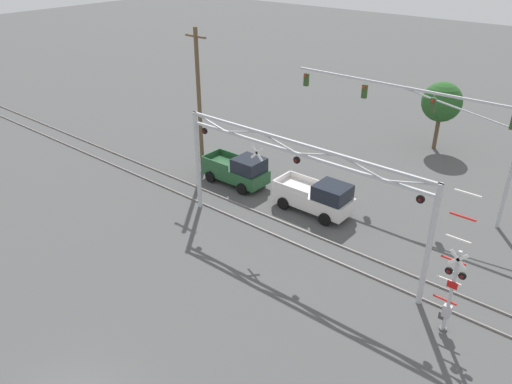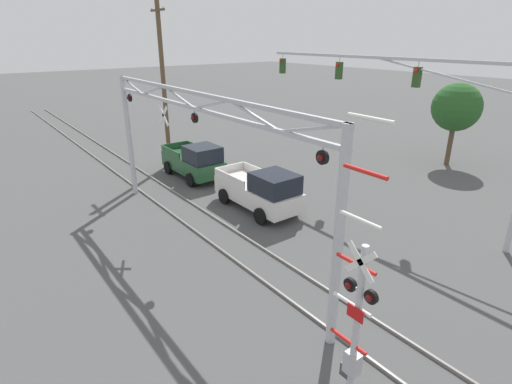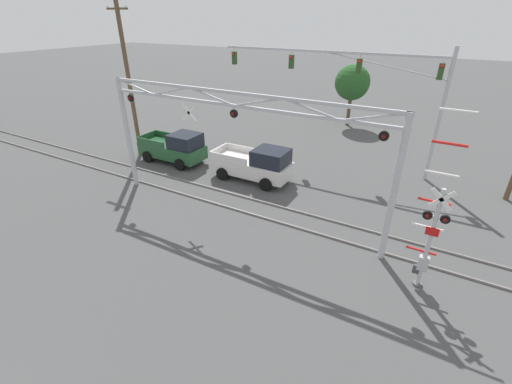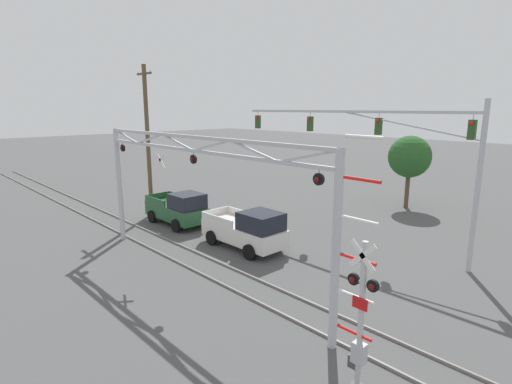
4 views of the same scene
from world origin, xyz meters
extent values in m
cube|color=gray|center=(0.00, 14.57, 0.05)|extent=(80.00, 0.08, 0.10)
cube|color=gray|center=(0.00, 16.00, 0.05)|extent=(80.00, 0.08, 0.10)
cylinder|color=#B7BABF|center=(-7.32, 14.29, 3.16)|extent=(0.28, 0.28, 6.31)
cylinder|color=#B7BABF|center=(7.32, 14.29, 3.16)|extent=(0.28, 0.28, 6.31)
cube|color=#B7BABF|center=(0.00, 14.29, 5.68)|extent=(14.92, 0.14, 0.14)
cube|color=#B7BABF|center=(0.00, 14.29, 6.24)|extent=(14.92, 0.14, 0.14)
cube|color=#B7BABF|center=(-6.10, 14.29, 5.96)|extent=(2.46, 0.08, 0.65)
cube|color=#B7BABF|center=(-3.66, 14.29, 5.96)|extent=(2.46, 0.08, 0.65)
cube|color=#B7BABF|center=(-1.22, 14.29, 5.96)|extent=(2.46, 0.08, 0.65)
cube|color=#B7BABF|center=(1.22, 14.29, 5.96)|extent=(2.46, 0.08, 0.65)
cube|color=#B7BABF|center=(3.66, 14.29, 5.96)|extent=(2.46, 0.08, 0.65)
cube|color=#B7BABF|center=(6.10, 14.29, 5.96)|extent=(2.46, 0.08, 0.65)
cylinder|color=black|center=(-6.59, 14.29, 5.32)|extent=(0.38, 0.10, 0.38)
sphere|color=#590C0C|center=(-6.59, 14.22, 5.32)|extent=(0.18, 0.18, 0.18)
cylinder|color=#B7BABF|center=(-6.59, 14.29, 5.56)|extent=(0.04, 0.04, 0.10)
cylinder|color=black|center=(0.00, 14.29, 5.32)|extent=(0.38, 0.10, 0.38)
sphere|color=#590C0C|center=(0.00, 14.22, 5.32)|extent=(0.18, 0.18, 0.18)
cylinder|color=#B7BABF|center=(0.00, 14.29, 5.56)|extent=(0.04, 0.04, 0.10)
cylinder|color=black|center=(6.59, 14.29, 5.32)|extent=(0.38, 0.10, 0.38)
sphere|color=#590C0C|center=(6.59, 14.22, 5.32)|extent=(0.18, 0.18, 0.18)
cylinder|color=#B7BABF|center=(6.59, 14.29, 5.56)|extent=(0.04, 0.04, 0.10)
cube|color=white|center=(-2.56, 14.19, 5.06)|extent=(0.88, 0.03, 0.88)
cube|color=white|center=(-2.56, 14.19, 5.06)|extent=(0.88, 0.03, 0.88)
cylinder|color=black|center=(-2.56, 14.16, 5.06)|extent=(0.04, 0.04, 0.02)
cylinder|color=#B7BABF|center=(8.92, 13.22, 2.09)|extent=(0.16, 0.16, 4.17)
cube|color=white|center=(8.92, 13.11, 3.82)|extent=(0.78, 0.03, 0.78)
cube|color=white|center=(8.92, 13.11, 3.82)|extent=(0.78, 0.03, 0.78)
cylinder|color=black|center=(8.92, 13.08, 3.82)|extent=(0.04, 0.04, 0.02)
cylinder|color=black|center=(8.64, 13.22, 3.07)|extent=(0.32, 0.09, 0.32)
sphere|color=#590C0C|center=(8.64, 13.16, 3.07)|extent=(0.16, 0.16, 0.16)
cylinder|color=black|center=(9.20, 13.22, 3.07)|extent=(0.32, 0.09, 0.32)
sphere|color=#590C0C|center=(9.20, 13.16, 3.07)|extent=(0.16, 0.16, 0.16)
cube|color=#B7BABF|center=(8.92, 13.22, 3.07)|extent=(0.64, 0.06, 0.06)
cube|color=red|center=(8.92, 13.12, 2.52)|extent=(0.44, 0.02, 0.32)
cube|color=#B2B2B7|center=(8.92, 13.22, 1.05)|extent=(0.36, 0.28, 0.56)
cylinder|color=red|center=(8.74, 13.22, 1.57)|extent=(1.04, 0.09, 0.10)
cylinder|color=white|center=(8.73, 13.22, 2.60)|extent=(1.04, 0.09, 0.10)
cylinder|color=red|center=(8.73, 13.22, 3.64)|extent=(1.04, 0.09, 0.10)
cylinder|color=white|center=(8.72, 13.22, 4.68)|extent=(1.04, 0.09, 0.10)
cylinder|color=red|center=(8.72, 13.22, 5.71)|extent=(1.04, 0.09, 0.10)
cylinder|color=white|center=(8.71, 13.22, 6.75)|extent=(1.04, 0.09, 0.10)
cube|color=#3F3F42|center=(8.74, 13.22, 0.70)|extent=(0.24, 0.12, 0.36)
cube|color=#B7BABF|center=(0.82, 23.79, 7.23)|extent=(14.61, 0.14, 0.14)
cube|color=#B7BABF|center=(4.47, 23.79, 6.63)|extent=(7.32, 0.08, 1.28)
cylinder|color=#B7BABF|center=(-5.98, 23.79, 7.08)|extent=(0.04, 0.04, 0.30)
cube|color=#28471E|center=(-5.98, 23.79, 6.49)|extent=(0.30, 0.26, 0.88)
sphere|color=red|center=(-5.98, 23.62, 6.80)|extent=(0.18, 0.18, 0.18)
cylinder|color=#B7BABF|center=(-1.45, 23.79, 7.08)|extent=(0.04, 0.04, 0.30)
cube|color=#28471E|center=(-1.45, 23.79, 6.49)|extent=(0.30, 0.26, 0.88)
sphere|color=red|center=(-1.45, 23.62, 6.80)|extent=(0.18, 0.18, 0.18)
cylinder|color=#B7BABF|center=(3.09, 23.79, 7.08)|extent=(0.04, 0.04, 0.30)
cube|color=#28471E|center=(3.09, 23.79, 6.49)|extent=(0.30, 0.26, 0.88)
sphere|color=red|center=(3.09, 23.62, 6.80)|extent=(0.18, 0.18, 0.18)
cube|color=silver|center=(-1.47, 18.39, 0.85)|extent=(4.99, 1.94, 0.90)
cube|color=black|center=(-0.13, 18.39, 1.76)|extent=(2.00, 1.78, 0.91)
cube|color=silver|center=(-2.57, 17.46, 1.50)|extent=(2.60, 0.08, 0.41)
cube|color=silver|center=(-2.57, 19.32, 1.50)|extent=(2.60, 0.08, 0.41)
cube|color=silver|center=(-3.92, 18.39, 1.50)|extent=(0.10, 1.86, 0.41)
cylinder|color=black|center=(0.07, 17.41, 0.40)|extent=(0.80, 0.24, 0.80)
cylinder|color=black|center=(0.07, 19.37, 0.40)|extent=(0.80, 0.24, 0.80)
cylinder|color=black|center=(-3.02, 17.41, 0.40)|extent=(0.80, 0.24, 0.80)
cylinder|color=black|center=(-3.02, 19.37, 0.40)|extent=(0.80, 0.24, 0.80)
cube|color=#23512D|center=(-7.81, 18.21, 0.85)|extent=(4.73, 1.94, 0.90)
cube|color=black|center=(-6.54, 18.21, 1.76)|extent=(1.89, 1.78, 0.91)
cube|color=#23512D|center=(-8.85, 17.28, 1.50)|extent=(2.44, 0.08, 0.41)
cube|color=#23512D|center=(-8.85, 19.14, 1.50)|extent=(2.44, 0.08, 0.41)
cube|color=#23512D|center=(-10.12, 18.21, 1.50)|extent=(0.10, 1.86, 0.41)
cylinder|color=black|center=(-6.34, 17.23, 0.40)|extent=(0.80, 0.24, 0.80)
cylinder|color=black|center=(-6.34, 19.19, 0.40)|extent=(0.80, 0.24, 0.80)
cylinder|color=black|center=(-9.27, 17.23, 0.40)|extent=(0.80, 0.24, 0.80)
cylinder|color=black|center=(-9.27, 19.19, 0.40)|extent=(0.80, 0.24, 0.80)
cylinder|color=brown|center=(-10.94, 18.15, 5.12)|extent=(0.28, 0.28, 10.23)
cube|color=brown|center=(-10.94, 18.15, 9.63)|extent=(1.80, 0.12, 0.12)
cylinder|color=silver|center=(-11.76, 18.15, 9.73)|extent=(0.08, 0.08, 0.12)
cylinder|color=silver|center=(-10.12, 18.15, 9.73)|extent=(0.08, 0.08, 0.12)
cylinder|color=brown|center=(0.43, 33.23, 1.40)|extent=(0.32, 0.32, 2.80)
sphere|color=#265623|center=(0.43, 33.23, 3.89)|extent=(3.11, 3.11, 3.11)
camera|label=1|loc=(13.18, -4.97, 15.65)|focal=35.00mm
camera|label=2|loc=(13.30, 7.05, 8.18)|focal=28.00mm
camera|label=3|loc=(8.41, 1.34, 9.32)|focal=24.00mm
camera|label=4|loc=(13.91, 4.70, 7.44)|focal=28.00mm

